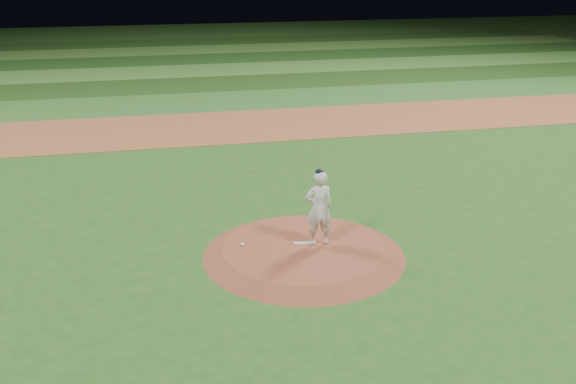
{
  "coord_description": "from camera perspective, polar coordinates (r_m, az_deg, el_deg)",
  "views": [
    {
      "loc": [
        -3.78,
        -15.3,
        7.78
      ],
      "look_at": [
        0.0,
        2.0,
        1.1
      ],
      "focal_mm": 40.0,
      "sensor_mm": 36.0,
      "label": 1
    }
  ],
  "objects": [
    {
      "name": "ground",
      "position": [
        17.57,
        1.4,
        -5.61
      ],
      "size": [
        120.0,
        120.0,
        0.0
      ],
      "primitive_type": "plane",
      "color": "#26541B",
      "rests_on": "ground"
    },
    {
      "name": "infield_dirt_band",
      "position": [
        30.54,
        -4.84,
        5.86
      ],
      "size": [
        70.0,
        6.0,
        0.02
      ],
      "primitive_type": "cube",
      "color": "brown",
      "rests_on": "ground"
    },
    {
      "name": "outfield_stripe_0",
      "position": [
        35.85,
        -6.05,
        8.03
      ],
      "size": [
        70.0,
        5.0,
        0.02
      ],
      "primitive_type": "cube",
      "color": "#2F6324",
      "rests_on": "ground"
    },
    {
      "name": "outfield_stripe_1",
      "position": [
        40.72,
        -6.88,
        9.52
      ],
      "size": [
        70.0,
        5.0,
        0.02
      ],
      "primitive_type": "cube",
      "color": "#204215",
      "rests_on": "ground"
    },
    {
      "name": "outfield_stripe_2",
      "position": [
        45.62,
        -7.53,
        10.68
      ],
      "size": [
        70.0,
        5.0,
        0.02
      ],
      "primitive_type": "cube",
      "color": "#3C762A",
      "rests_on": "ground"
    },
    {
      "name": "outfield_stripe_3",
      "position": [
        50.54,
        -8.07,
        11.62
      ],
      "size": [
        70.0,
        5.0,
        0.02
      ],
      "primitive_type": "cube",
      "color": "#1D4616",
      "rests_on": "ground"
    },
    {
      "name": "outfield_stripe_4",
      "position": [
        55.47,
        -8.51,
        12.39
      ],
      "size": [
        70.0,
        5.0,
        0.02
      ],
      "primitive_type": "cube",
      "color": "#3E7129",
      "rests_on": "ground"
    },
    {
      "name": "outfield_stripe_5",
      "position": [
        60.42,
        -8.88,
        13.04
      ],
      "size": [
        70.0,
        5.0,
        0.02
      ],
      "primitive_type": "cube",
      "color": "#1E4416",
      "rests_on": "ground"
    },
    {
      "name": "pitchers_mound",
      "position": [
        17.52,
        1.4,
        -5.25
      ],
      "size": [
        5.5,
        5.5,
        0.25
      ],
      "primitive_type": "cone",
      "color": "brown",
      "rests_on": "ground"
    },
    {
      "name": "pitching_rubber",
      "position": [
        17.63,
        1.5,
        -4.56
      ],
      "size": [
        0.63,
        0.26,
        0.03
      ],
      "primitive_type": "cube",
      "rotation": [
        0.0,
        0.0,
        -0.19
      ],
      "color": "beige",
      "rests_on": "pitchers_mound"
    },
    {
      "name": "rosin_bag",
      "position": [
        17.56,
        -4.07,
        -4.66
      ],
      "size": [
        0.12,
        0.12,
        0.07
      ],
      "primitive_type": "ellipsoid",
      "color": "silver",
      "rests_on": "pitchers_mound"
    },
    {
      "name": "pitcher_on_mound",
      "position": [
        17.2,
        2.75,
        -1.44
      ],
      "size": [
        0.8,
        0.55,
        2.17
      ],
      "color": "silver",
      "rests_on": "pitchers_mound"
    }
  ]
}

